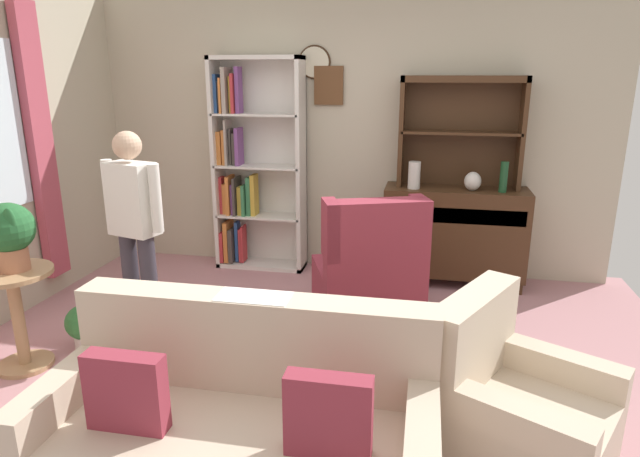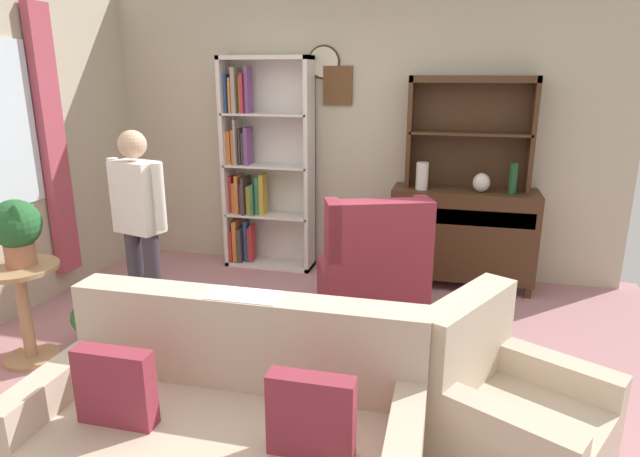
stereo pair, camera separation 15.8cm
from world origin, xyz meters
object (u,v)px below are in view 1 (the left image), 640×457
Objects in this scene: potted_plant_small at (84,324)px; coffee_table at (327,342)px; bookshelf at (251,169)px; wingback_chair at (369,276)px; bottle_wine at (504,177)px; sideboard at (454,231)px; vase_tall at (414,175)px; vase_round at (473,181)px; person_reading at (135,222)px; book_stack at (314,321)px; plant_stand at (17,309)px; potted_plant_large at (8,232)px; couch_floral at (240,436)px; sideboard_hutch at (461,117)px; armchair_floral at (514,416)px.

coffee_table is at bearing -6.24° from potted_plant_small.
potted_plant_small is (-0.63, -1.98, -0.81)m from bookshelf.
wingback_chair is at bearing 24.67° from potted_plant_small.
wingback_chair is (-1.07, -0.91, -0.67)m from bottle_wine.
wingback_chair reaches higher than sideboard.
vase_tall is 0.31× the size of coffee_table.
vase_round is at bearing 64.93° from coffee_table.
book_stack is at bearing -16.24° from person_reading.
sideboard is at bearing 152.83° from vase_round.
wingback_chair is (-0.29, -0.92, -0.66)m from vase_tall.
potted_plant_large is (0.02, 0.02, 0.53)m from plant_stand.
couch_floral is at bearing -104.77° from coffee_table.
vase_round reaches higher than sideboard.
sideboard_hutch is 6.07× the size of book_stack.
potted_plant_small is 1.84m from coffee_table.
bookshelf is 1.91× the size of sideboard_hutch.
sideboard_hutch reaches higher than coffee_table.
bottle_wine reaches higher than vase_tall.
bottle_wine is 0.26× the size of armchair_floral.
sideboard_hutch is 0.71× the size of person_reading.
person_reading is at bearing 132.54° from couch_floral.
bookshelf is 3.30m from couch_floral.
coffee_table is (2.09, 0.10, -0.08)m from plant_stand.
vase_round is 2.58m from armchair_floral.
couch_floral is at bearing -102.86° from vase_tall.
potted_plant_small is (-1.95, -0.90, -0.18)m from wingback_chair.
wingback_chair is 2.52m from plant_stand.
vase_round is 0.62× the size of bottle_wine.
couch_floral is 2.12m from potted_plant_large.
bookshelf is 2.00× the size of wingback_chair.
wingback_chair reaches higher than couch_floral.
person_reading is at bearing 160.05° from armchair_floral.
bookshelf is at bearing 72.28° from potted_plant_small.
sideboard is 0.68m from bottle_wine.
armchair_floral is 5.74× the size of book_stack.
coffee_table is (1.19, -2.17, -0.66)m from bookshelf.
sideboard_hutch reaches higher than potted_plant_large.
sideboard_hutch is (2.00, 0.02, 0.54)m from bookshelf.
sideboard is 1.21m from wingback_chair.
wingback_chair is 1.31× the size of coffee_table.
person_reading is 1.54m from book_stack.
bottle_wine reaches higher than armchair_floral.
bottle_wine is 3.96m from plant_stand.
wingback_chair is 1.51× the size of plant_stand.
bottle_wine is at bearing 30.79° from potted_plant_small.
sideboard_hutch is 1.06× the size of armchair_floral.
plant_stand is 0.45× the size of person_reading.
bottle_wine is 0.34× the size of coffee_table.
sideboard_hutch is at bearing 67.02° from book_stack.
book_stack is at bearing -104.86° from vase_tall.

